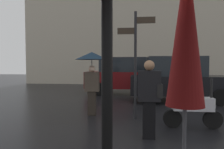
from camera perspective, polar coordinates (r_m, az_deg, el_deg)
name	(u,v)px	position (r m, az deg, el deg)	size (l,w,h in m)	color
folded_patio_umbrella_near	(186,35)	(2.08, 19.33, 9.91)	(0.37, 0.37, 2.65)	black
pedestrian_with_umbrella	(92,64)	(6.56, -5.47, 2.82)	(1.04, 1.04, 1.97)	#2A241E
pedestrian_with_bag	(150,94)	(4.56, 10.15, -5.32)	(0.51, 0.24, 1.67)	black
parked_scooter	(191,106)	(5.62, 20.46, -7.97)	(1.42, 0.32, 1.23)	black
parked_car_left	(178,79)	(9.46, 17.43, -1.17)	(4.17, 1.85, 1.92)	black
parked_car_right	(126,75)	(11.50, 3.86, -0.22)	(4.43, 1.99, 1.96)	#590C0F
street_signpost	(136,54)	(6.16, 6.38, 5.42)	(1.08, 0.08, 3.10)	black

